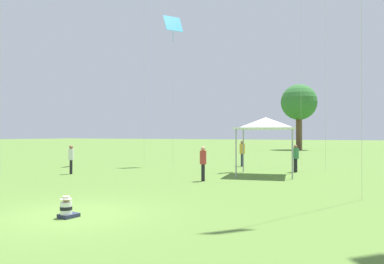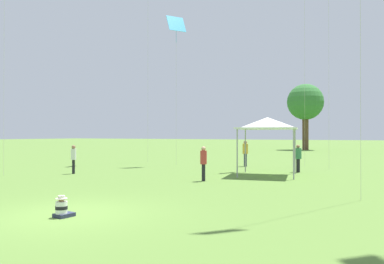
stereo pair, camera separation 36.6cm
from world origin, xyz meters
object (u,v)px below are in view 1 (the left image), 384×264
person_standing_3 (242,151)px  person_standing_4 (295,156)px  kite_1 (173,26)px  person_standing_2 (203,160)px  person_standing_0 (71,157)px  distant_tree_0 (299,103)px  seated_toddler (67,209)px  canopy_tent (266,124)px

person_standing_3 → person_standing_4: bearing=-151.5°
kite_1 → person_standing_3: bearing=3.5°
person_standing_2 → person_standing_3: bearing=157.9°
person_standing_0 → distant_tree_0: distant_tree_0 is taller
seated_toddler → person_standing_4: size_ratio=0.36×
person_standing_2 → canopy_tent: canopy_tent is taller
kite_1 → seated_toddler: bearing=-80.6°
person_standing_3 → kite_1: bearing=73.0°
person_standing_2 → kite_1: kite_1 is taller
seated_toddler → person_standing_3: size_ratio=0.33×
person_standing_0 → person_standing_4: (10.93, 6.71, -0.03)m
seated_toddler → person_standing_3: (-1.08, 17.30, 0.82)m
canopy_tent → person_standing_4: bearing=67.3°
person_standing_4 → distant_tree_0: bearing=-118.8°
person_standing_3 → distant_tree_0: distant_tree_0 is taller
seated_toddler → person_standing_2: size_ratio=0.36×
person_standing_4 → person_standing_0: bearing=-7.6°
person_standing_0 → distant_tree_0: (4.98, 39.63, 5.79)m
person_standing_2 → person_standing_4: (3.05, 6.28, -0.04)m
kite_1 → distant_tree_0: bearing=74.0°
seated_toddler → distant_tree_0: size_ratio=0.06×
seated_toddler → distant_tree_0: (-2.96, 47.84, 6.53)m
person_standing_0 → kite_1: 12.17m
distant_tree_0 → person_standing_3: bearing=-86.5°
person_standing_0 → person_standing_2: person_standing_2 is taller
person_standing_3 → canopy_tent: (3.01, -4.93, 1.72)m
person_standing_0 → person_standing_4: size_ratio=1.00×
canopy_tent → person_standing_0: bearing=-157.2°
seated_toddler → distant_tree_0: 48.37m
distant_tree_0 → seated_toddler: bearing=-86.5°
person_standing_3 → person_standing_0: bearing=111.8°
person_standing_0 → seated_toddler: bearing=12.9°
person_standing_0 → person_standing_2: (7.88, 0.44, 0.02)m
seated_toddler → person_standing_2: person_standing_2 is taller
canopy_tent → person_standing_3: bearing=121.4°
kite_1 → distant_tree_0: 32.06m
canopy_tent → distant_tree_0: 36.03m
distant_tree_0 → canopy_tent: bearing=-82.2°
canopy_tent → distant_tree_0: (-4.89, 35.47, 3.98)m
person_standing_0 → canopy_tent: bearing=81.7°
person_standing_3 → seated_toddler: bearing=152.3°
seated_toddler → kite_1: (-5.88, 16.08, 9.78)m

